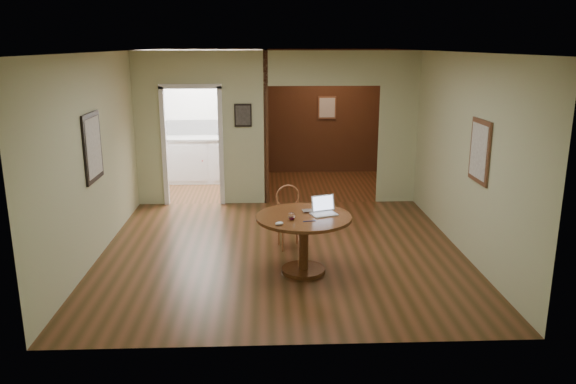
{
  "coord_description": "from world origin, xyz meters",
  "views": [
    {
      "loc": [
        -0.23,
        -7.34,
        2.81
      ],
      "look_at": [
        0.07,
        -0.2,
        0.92
      ],
      "focal_mm": 35.0,
      "sensor_mm": 36.0,
      "label": 1
    }
  ],
  "objects_px": {
    "chair": "(289,213)",
    "closed_laptop": "(315,212)",
    "open_laptop": "(324,209)",
    "dining_table": "(304,231)"
  },
  "relations": [
    {
      "from": "dining_table",
      "to": "open_laptop",
      "type": "distance_m",
      "value": 0.37
    },
    {
      "from": "chair",
      "to": "closed_laptop",
      "type": "bearing_deg",
      "value": -80.21
    },
    {
      "from": "open_laptop",
      "to": "closed_laptop",
      "type": "height_order",
      "value": "open_laptop"
    },
    {
      "from": "dining_table",
      "to": "chair",
      "type": "height_order",
      "value": "chair"
    },
    {
      "from": "chair",
      "to": "open_laptop",
      "type": "relative_size",
      "value": 2.43
    },
    {
      "from": "chair",
      "to": "closed_laptop",
      "type": "height_order",
      "value": "chair"
    },
    {
      "from": "dining_table",
      "to": "closed_laptop",
      "type": "height_order",
      "value": "closed_laptop"
    },
    {
      "from": "dining_table",
      "to": "chair",
      "type": "bearing_deg",
      "value": 98.56
    },
    {
      "from": "dining_table",
      "to": "closed_laptop",
      "type": "relative_size",
      "value": 3.98
    },
    {
      "from": "open_laptop",
      "to": "closed_laptop",
      "type": "xyz_separation_m",
      "value": [
        -0.11,
        0.04,
        -0.05
      ]
    }
  ]
}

